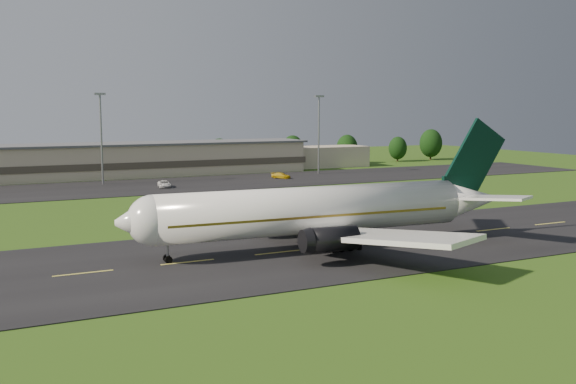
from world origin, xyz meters
name	(u,v)px	position (x,y,z in m)	size (l,w,h in m)	color
ground	(188,263)	(0.00, 0.00, 0.00)	(360.00, 360.00, 0.00)	#274912
taxiway	(188,263)	(0.00, 0.00, 0.05)	(220.00, 30.00, 0.10)	black
apron	(85,189)	(0.00, 72.00, 0.05)	(260.00, 30.00, 0.10)	black
airliner	(320,211)	(16.38, -0.05, 4.66)	(51.30, 42.11, 15.57)	white
terminal	(96,161)	(6.40, 96.18, 3.99)	(145.00, 16.00, 8.40)	#C4B496
light_mast_centre	(101,127)	(5.00, 80.00, 12.74)	(2.40, 1.20, 20.35)	gray
light_mast_east	(319,125)	(60.00, 80.00, 12.74)	(2.40, 1.20, 20.35)	gray
tree_line	(210,152)	(39.05, 105.75, 4.83)	(196.39, 8.76, 10.25)	black
service_vehicle_c	(164,184)	(15.80, 68.15, 0.82)	(2.39, 5.18, 1.44)	silver
service_vehicle_d	(281,176)	(46.09, 73.45, 0.80)	(1.95, 4.80, 1.39)	gold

